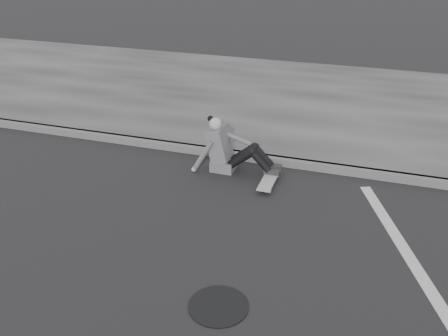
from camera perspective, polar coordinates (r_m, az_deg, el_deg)
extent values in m
plane|color=black|center=(6.18, -4.90, -8.85)|extent=(80.00, 80.00, 0.00)
cube|color=#4C4C4C|center=(8.26, 1.91, 1.42)|extent=(24.00, 0.16, 0.12)
cube|color=#373737|center=(10.99, 6.37, 7.82)|extent=(24.00, 6.00, 0.12)
cylinder|color=black|center=(5.33, -0.64, -15.50)|extent=(0.63, 0.63, 0.01)
cylinder|color=#AAABA5|center=(7.32, 4.12, -2.47)|extent=(0.03, 0.05, 0.05)
cylinder|color=#AAABA5|center=(7.29, 5.26, -2.64)|extent=(0.03, 0.05, 0.05)
cylinder|color=#AAABA5|center=(7.76, 5.06, -0.69)|extent=(0.03, 0.05, 0.05)
cylinder|color=#AAABA5|center=(7.74, 6.14, -0.84)|extent=(0.03, 0.05, 0.05)
cube|color=#2A2A2C|center=(7.29, 4.69, -2.36)|extent=(0.16, 0.04, 0.03)
cube|color=#2A2A2C|center=(7.74, 5.61, -0.58)|extent=(0.16, 0.04, 0.03)
cube|color=gray|center=(7.50, 5.17, -1.28)|extent=(0.20, 0.78, 0.02)
cube|color=#4E4E50|center=(7.90, -0.05, 0.43)|extent=(0.36, 0.34, 0.18)
cube|color=#4E4E50|center=(7.77, -0.55, 2.75)|extent=(0.37, 0.40, 0.57)
cube|color=#4E4E50|center=(7.76, -1.46, 3.68)|extent=(0.14, 0.30, 0.20)
cylinder|color=#969696|center=(7.69, -0.91, 4.43)|extent=(0.09, 0.09, 0.08)
sphere|color=#969696|center=(7.66, -0.98, 5.06)|extent=(0.20, 0.20, 0.20)
sphere|color=black|center=(7.68, -1.58, 5.68)|extent=(0.09, 0.09, 0.09)
cylinder|color=black|center=(7.65, 1.98, 1.14)|extent=(0.43, 0.13, 0.39)
cylinder|color=black|center=(7.81, 2.35, 1.68)|extent=(0.43, 0.13, 0.39)
cylinder|color=black|center=(7.58, 4.16, 0.80)|extent=(0.35, 0.11, 0.36)
cylinder|color=black|center=(7.74, 4.48, 1.35)|extent=(0.35, 0.11, 0.36)
sphere|color=black|center=(7.55, 3.20, 1.89)|extent=(0.13, 0.13, 0.13)
sphere|color=black|center=(7.71, 3.55, 2.43)|extent=(0.13, 0.13, 0.13)
cube|color=#242424|center=(7.62, 5.47, -0.45)|extent=(0.24, 0.08, 0.07)
cube|color=#242424|center=(7.78, 5.77, 0.12)|extent=(0.24, 0.08, 0.07)
cylinder|color=#4E4E50|center=(7.71, -2.45, 1.38)|extent=(0.38, 0.08, 0.58)
sphere|color=#969696|center=(7.86, -3.46, -0.15)|extent=(0.08, 0.08, 0.08)
cylinder|color=#4E4E50|center=(7.82, 1.49, 3.38)|extent=(0.48, 0.08, 0.21)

